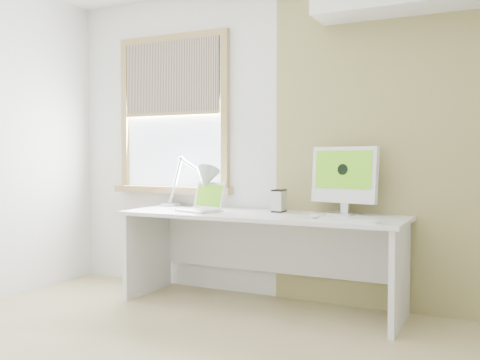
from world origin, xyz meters
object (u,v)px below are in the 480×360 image
Objects in this scene: desk at (263,238)px; desk_lamp at (199,181)px; external_drive at (279,201)px; imac at (344,176)px; laptop at (203,204)px.

desk_lamp is at bearing 177.84° from desk.
external_drive is 0.55m from imac.
laptop is 1.13m from imac.
desk is 5.60× the size of laptop.
external_drive is (0.57, 0.21, 0.03)m from laptop.
desk is at bearing 11.34° from laptop.
external_drive is at bearing 53.38° from desk.
desk is at bearing -2.16° from desk_lamp.
laptop is (-0.48, -0.10, 0.25)m from desk.
desk_lamp is 0.70m from external_drive.
desk is 0.32m from external_drive.
desk_lamp reaches higher than desk.
external_drive is (0.68, 0.09, -0.14)m from desk_lamp.
desk_lamp is 1.37× the size of imac.
imac is (0.59, 0.18, 0.48)m from desk.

